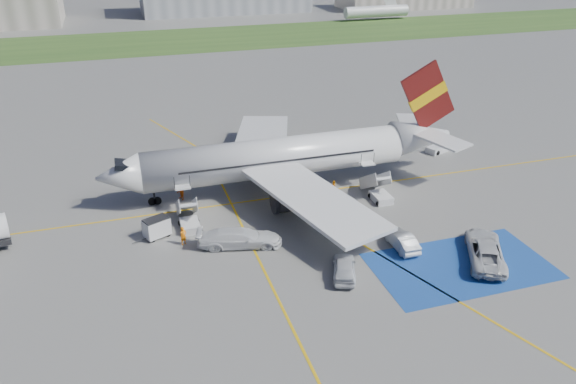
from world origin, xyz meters
name	(u,v)px	position (x,y,z in m)	size (l,w,h in m)	color
ground	(324,260)	(0.00, 0.00, 0.00)	(400.00, 400.00, 0.00)	#60605E
grass_strip	(175,41)	(0.00, 95.00, 0.01)	(400.00, 30.00, 0.01)	#2D4C1E
taxiway_line_main	(281,197)	(0.00, 12.00, 0.01)	(120.00, 0.20, 0.01)	gold
taxiway_line_cross	(306,357)	(-5.00, -10.00, 0.01)	(0.20, 60.00, 0.01)	gold
taxiway_line_diag	(281,197)	(0.00, 12.00, 0.01)	(0.20, 60.00, 0.01)	gold
staging_box	(461,266)	(10.00, -4.00, 0.01)	(14.00, 8.00, 0.01)	navy
airliner	(290,156)	(1.51, 14.00, 3.39)	(36.81, 32.95, 11.92)	silver
airstairs_fwd	(189,221)	(-9.50, 8.70, 0.62)	(1.90, 5.20, 3.60)	silver
airstairs_aft	(379,193)	(9.00, 8.70, 0.62)	(1.90, 5.20, 3.60)	silver
gpu_cart	(157,229)	(-12.38, 7.79, 0.80)	(2.48, 2.08, 1.78)	silver
belt_loader	(442,147)	(21.78, 18.19, 0.35)	(4.82, 3.00, 1.40)	silver
car_silver_a	(344,268)	(0.66, -2.47, 0.73)	(1.72, 4.28, 1.46)	silver
car_silver_b	(401,240)	(6.77, -0.05, 0.70)	(1.47, 4.23, 1.39)	#AFB2B6
van_white_a	(486,247)	(12.39, -3.57, 1.06)	(2.60, 5.63, 2.11)	silver
van_white_b	(239,235)	(-5.96, 4.21, 1.03)	(2.13, 5.24, 2.05)	silver
crew_fwd	(183,236)	(-10.39, 5.86, 0.82)	(0.60, 0.39, 1.63)	orange
crew_nose	(181,192)	(-9.45, 14.36, 0.85)	(0.82, 0.64, 1.69)	#E9580C
crew_aft	(334,189)	(4.90, 10.38, 0.89)	(1.05, 0.44, 1.78)	orange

